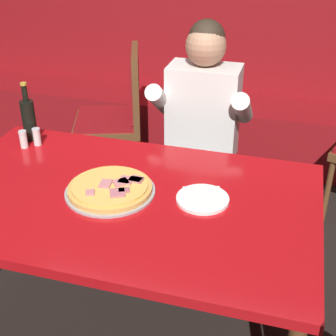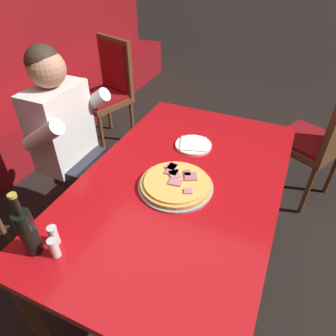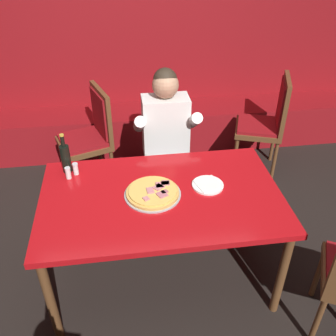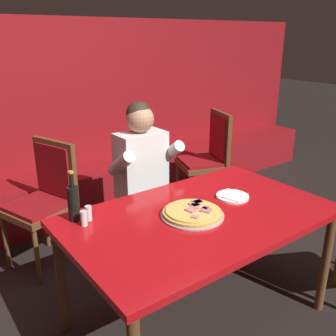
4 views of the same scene
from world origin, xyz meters
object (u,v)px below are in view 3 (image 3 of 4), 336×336
(main_dining_table, at_px, (161,203))
(shaker_oregano, at_px, (68,173))
(beer_bottle, at_px, (66,157))
(shaker_red_pepper_flakes, at_px, (76,169))
(pizza, at_px, (153,193))
(dining_chair_by_booth, at_px, (91,133))
(diner_seated_blue_shirt, at_px, (167,139))
(plate_white_paper, at_px, (208,185))
(dining_chair_near_right, at_px, (268,120))

(main_dining_table, distance_m, shaker_oregano, 0.67)
(main_dining_table, relative_size, beer_bottle, 5.32)
(main_dining_table, relative_size, shaker_red_pepper_flakes, 18.07)
(pizza, bearing_deg, shaker_red_pepper_flakes, 148.71)
(shaker_red_pepper_flakes, bearing_deg, dining_chair_by_booth, 86.64)
(shaker_oregano, bearing_deg, beer_bottle, 98.73)
(shaker_oregano, bearing_deg, pizza, -25.53)
(diner_seated_blue_shirt, xyz_separation_m, dining_chair_by_booth, (-0.65, 0.45, -0.14))
(main_dining_table, relative_size, diner_seated_blue_shirt, 1.22)
(pizza, xyz_separation_m, dining_chair_by_booth, (-0.45, 1.22, -0.20))
(main_dining_table, bearing_deg, diner_seated_blue_shirt, 79.43)
(shaker_oregano, bearing_deg, plate_white_paper, -13.37)
(main_dining_table, height_order, shaker_red_pepper_flakes, shaker_red_pepper_flakes)
(beer_bottle, bearing_deg, shaker_oregano, -81.27)
(diner_seated_blue_shirt, bearing_deg, pizza, -104.41)
(main_dining_table, height_order, shaker_oregano, shaker_oregano)
(shaker_oregano, distance_m, shaker_red_pepper_flakes, 0.06)
(pizza, bearing_deg, dining_chair_near_right, 44.29)
(main_dining_table, bearing_deg, dining_chair_near_right, 45.66)
(shaker_oregano, relative_size, dining_chair_by_booth, 0.09)
(diner_seated_blue_shirt, height_order, dining_chair_near_right, diner_seated_blue_shirt)
(diner_seated_blue_shirt, bearing_deg, dining_chair_by_booth, 145.06)
(plate_white_paper, xyz_separation_m, shaker_red_pepper_flakes, (-0.87, 0.26, 0.03))
(plate_white_paper, xyz_separation_m, shaker_oregano, (-0.92, 0.22, 0.03))
(plate_white_paper, distance_m, beer_bottle, 0.99)
(main_dining_table, xyz_separation_m, beer_bottle, (-0.62, 0.36, 0.18))
(plate_white_paper, distance_m, diner_seated_blue_shirt, 0.75)
(shaker_red_pepper_flakes, height_order, diner_seated_blue_shirt, diner_seated_blue_shirt)
(pizza, height_order, plate_white_paper, pizza)
(beer_bottle, distance_m, dining_chair_near_right, 2.04)
(diner_seated_blue_shirt, relative_size, dining_chair_near_right, 1.26)
(dining_chair_by_booth, xyz_separation_m, dining_chair_near_right, (1.71, 0.01, 0.01))
(beer_bottle, height_order, shaker_red_pepper_flakes, beer_bottle)
(shaker_red_pepper_flakes, bearing_deg, dining_chair_near_right, 27.68)
(beer_bottle, relative_size, dining_chair_by_booth, 0.30)
(main_dining_table, relative_size, dining_chair_by_booth, 1.59)
(pizza, bearing_deg, diner_seated_blue_shirt, 75.59)
(shaker_oregano, bearing_deg, dining_chair_near_right, 28.11)
(plate_white_paper, relative_size, diner_seated_blue_shirt, 0.16)
(dining_chair_by_booth, bearing_deg, diner_seated_blue_shirt, -34.94)
(shaker_oregano, bearing_deg, dining_chair_by_booth, 83.97)
(diner_seated_blue_shirt, bearing_deg, plate_white_paper, -76.59)
(dining_chair_by_booth, bearing_deg, shaker_oregano, -96.03)
(main_dining_table, distance_m, shaker_red_pepper_flakes, 0.65)
(beer_bottle, bearing_deg, diner_seated_blue_shirt, 28.60)
(beer_bottle, height_order, diner_seated_blue_shirt, diner_seated_blue_shirt)
(beer_bottle, xyz_separation_m, shaker_oregano, (0.01, -0.09, -0.07))
(main_dining_table, bearing_deg, pizza, 173.67)
(pizza, xyz_separation_m, shaker_red_pepper_flakes, (-0.50, 0.31, 0.02))
(shaker_red_pepper_flakes, relative_size, diner_seated_blue_shirt, 0.07)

